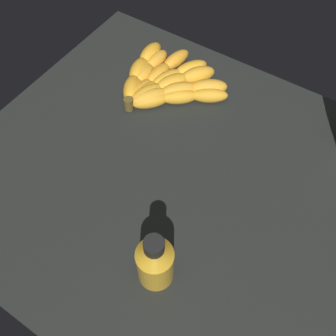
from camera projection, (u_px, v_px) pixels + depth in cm
name	position (u px, v px, depth cm)	size (l,w,h in cm)	color
ground_plane	(165.00, 176.00, 76.43)	(76.97, 71.32, 4.21)	black
banana_bunch	(164.00, 82.00, 85.48)	(24.51, 22.62, 3.74)	gold
honey_bottle	(155.00, 261.00, 58.64)	(5.91, 5.91, 13.09)	gold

